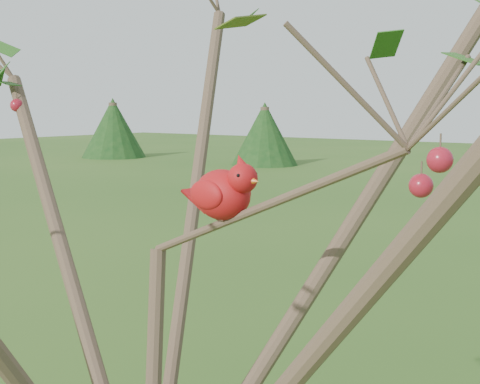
{
  "coord_description": "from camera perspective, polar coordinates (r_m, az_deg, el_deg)",
  "views": [
    {
      "loc": [
        0.97,
        -0.96,
        2.27
      ],
      "look_at": [
        0.2,
        0.08,
        2.1
      ],
      "focal_mm": 50.0,
      "sensor_mm": 36.0,
      "label": 1
    }
  ],
  "objects": [
    {
      "name": "cardinal",
      "position": [
        1.34,
        -1.3,
        -0.02
      ],
      "size": [
        0.21,
        0.12,
        0.15
      ],
      "rotation": [
        0.0,
        0.0,
        -0.14
      ],
      "color": "red",
      "rests_on": "ground"
    },
    {
      "name": "crabapple_tree",
      "position": [
        1.34,
        -8.47,
        1.01
      ],
      "size": [
        2.35,
        2.05,
        2.95
      ],
      "color": "#483626",
      "rests_on": "ground"
    }
  ]
}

